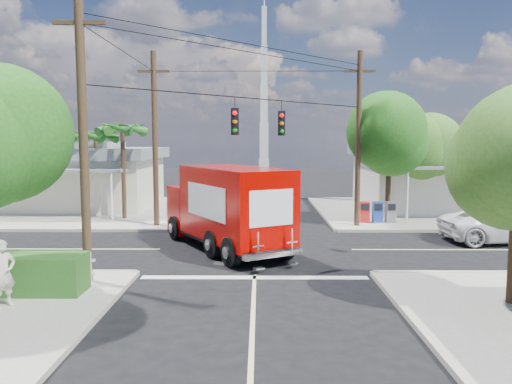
{
  "coord_description": "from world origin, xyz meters",
  "views": [
    {
      "loc": [
        0.18,
        -20.4,
        4.51
      ],
      "look_at": [
        0.0,
        2.0,
        2.2
      ],
      "focal_mm": 35.0,
      "sensor_mm": 36.0,
      "label": 1
    }
  ],
  "objects": [
    {
      "name": "vending_boxes",
      "position": [
        6.5,
        6.2,
        0.69
      ],
      "size": [
        1.9,
        0.5,
        1.1
      ],
      "color": "red",
      "rests_on": "sidewalk_ne"
    },
    {
      "name": "tree_ne_back",
      "position": [
        9.81,
        8.96,
        4.19
      ],
      "size": [
        3.77,
        3.66,
        5.82
      ],
      "color": "#422D1C",
      "rests_on": "sidewalk_ne"
    },
    {
      "name": "ground",
      "position": [
        0.0,
        0.0,
        0.0
      ],
      "size": [
        120.0,
        120.0,
        0.0
      ],
      "primitive_type": "plane",
      "color": "black",
      "rests_on": "ground"
    },
    {
      "name": "delivery_truck",
      "position": [
        -1.2,
        -0.01,
        1.75
      ],
      "size": [
        5.96,
        8.07,
        3.45
      ],
      "color": "black",
      "rests_on": "ground"
    },
    {
      "name": "building_nw",
      "position": [
        -12.0,
        12.46,
        2.22
      ],
      "size": [
        10.8,
        10.2,
        4.3
      ],
      "color": "beige",
      "rests_on": "sidewalk_nw"
    },
    {
      "name": "parked_car",
      "position": [
        11.08,
        1.6,
        0.76
      ],
      "size": [
        5.62,
        2.82,
        1.53
      ],
      "primitive_type": "imported",
      "rotation": [
        0.0,
        0.0,
        1.62
      ],
      "color": "silver",
      "rests_on": "ground"
    },
    {
      "name": "sidewalk_nw",
      "position": [
        -10.88,
        10.88,
        0.07
      ],
      "size": [
        14.12,
        14.12,
        0.14
      ],
      "color": "gray",
      "rests_on": "ground"
    },
    {
      "name": "pedestrian",
      "position": [
        -6.56,
        -7.66,
        1.04
      ],
      "size": [
        0.72,
        0.78,
        1.8
      ],
      "primitive_type": "imported",
      "rotation": [
        0.0,
        0.0,
        1.0
      ],
      "color": "beige",
      "rests_on": "sidewalk_sw"
    },
    {
      "name": "tree_ne_front",
      "position": [
        7.21,
        6.76,
        4.77
      ],
      "size": [
        4.21,
        4.14,
        6.66
      ],
      "color": "#422D1C",
      "rests_on": "sidewalk_ne"
    },
    {
      "name": "radio_tower",
      "position": [
        0.5,
        20.0,
        5.64
      ],
      "size": [
        0.8,
        0.8,
        17.0
      ],
      "color": "silver",
      "rests_on": "ground"
    },
    {
      "name": "utility_poles",
      "position": [
        -1.58,
        1.6,
        4.67
      ],
      "size": [
        12.0,
        10.68,
        9.0
      ],
      "color": "#473321",
      "rests_on": "ground"
    },
    {
      "name": "building_ne",
      "position": [
        12.5,
        11.97,
        2.32
      ],
      "size": [
        11.8,
        10.2,
        4.5
      ],
      "color": "silver",
      "rests_on": "sidewalk_ne"
    },
    {
      "name": "sidewalk_ne",
      "position": [
        10.88,
        10.88,
        0.07
      ],
      "size": [
        14.12,
        14.12,
        0.14
      ],
      "color": "gray",
      "rests_on": "ground"
    },
    {
      "name": "road_markings",
      "position": [
        0.0,
        -1.47,
        0.01
      ],
      "size": [
        32.0,
        32.0,
        0.01
      ],
      "color": "beige",
      "rests_on": "ground"
    },
    {
      "name": "palm_nw_back",
      "position": [
        -9.5,
        9.0,
        4.67
      ],
      "size": [
        3.01,
        3.08,
        5.19
      ],
      "color": "#422D1C",
      "rests_on": "sidewalk_nw"
    },
    {
      "name": "palm_nw_front",
      "position": [
        -7.5,
        7.5,
        5.04
      ],
      "size": [
        3.01,
        3.08,
        5.59
      ],
      "color": "#422D1C",
      "rests_on": "sidewalk_nw"
    }
  ]
}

